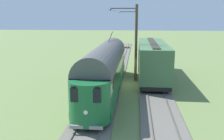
# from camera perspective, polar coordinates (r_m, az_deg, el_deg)

# --- Properties ---
(ground_plane) EXTENTS (220.00, 220.00, 0.00)m
(ground_plane) POSITION_cam_1_polar(r_m,az_deg,el_deg) (25.22, 4.37, -3.29)
(ground_plane) COLOR olive
(track_streetcar_siding) EXTENTS (2.80, 80.00, 0.18)m
(track_streetcar_siding) POSITION_cam_1_polar(r_m,az_deg,el_deg) (25.56, 9.43, -3.09)
(track_streetcar_siding) COLOR #666059
(track_streetcar_siding) RESTS_ON ground
(track_adjacent_siding) EXTENTS (2.80, 80.00, 0.18)m
(track_adjacent_siding) POSITION_cam_1_polar(r_m,az_deg,el_deg) (25.65, -0.63, -2.87)
(track_adjacent_siding) COLOR #666059
(track_adjacent_siding) RESTS_ON ground
(vintage_streetcar) EXTENTS (2.65, 18.02, 4.92)m
(vintage_streetcar) POSITION_cam_1_polar(r_m,az_deg,el_deg) (22.34, -1.47, 0.72)
(vintage_streetcar) COLOR #196033
(vintage_streetcar) RESTS_ON ground
(coach_adjacent) EXTENTS (2.96, 13.10, 3.85)m
(coach_adjacent) POSITION_cam_1_polar(r_m,az_deg,el_deg) (27.75, 9.24, 2.56)
(coach_adjacent) COLOR #477047
(coach_adjacent) RESTS_ON ground
(catenary_pole_foreground) EXTENTS (2.90, 0.28, 7.96)m
(catenary_pole_foreground) POSITION_cam_1_polar(r_m,az_deg,el_deg) (40.19, 5.57, 8.37)
(catenary_pole_foreground) COLOR #4C3D28
(catenary_pole_foreground) RESTS_ON ground
(catenary_pole_mid_near) EXTENTS (2.90, 0.28, 7.96)m
(catenary_pole_mid_near) POSITION_cam_1_polar(r_m,az_deg,el_deg) (25.98, 5.41, 6.45)
(catenary_pole_mid_near) COLOR #4C3D28
(catenary_pole_mid_near) RESTS_ON ground
(overhead_wire_run) EXTENTS (2.69, 18.25, 0.18)m
(overhead_wire_run) POSITION_cam_1_polar(r_m,az_deg,el_deg) (33.71, 1.27, 13.31)
(overhead_wire_run) COLOR black
(overhead_wire_run) RESTS_ON ground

